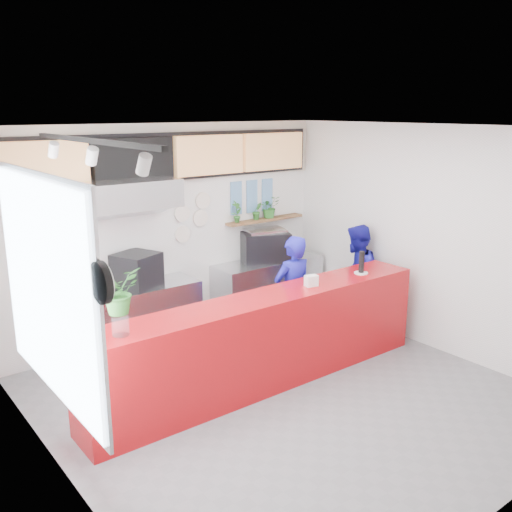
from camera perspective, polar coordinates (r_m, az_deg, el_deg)
floor at (r=6.70m, az=3.08°, el=-13.86°), size 5.00×5.00×0.00m
ceiling at (r=5.90m, az=3.48°, el=12.70°), size 5.00×5.00×0.00m
wall_back at (r=8.13m, az=-8.36°, el=2.42°), size 5.00×0.00×5.00m
wall_left at (r=4.95m, az=-19.32°, el=-6.27°), size 0.00×5.00×5.00m
wall_right at (r=7.95m, az=17.01°, el=1.66°), size 0.00×5.00×5.00m
service_counter at (r=6.74m, az=0.90°, el=-8.48°), size 4.50×0.60×1.10m
cream_band at (r=7.96m, az=-8.62°, el=10.16°), size 5.00×0.02×0.80m
prep_bench at (r=7.82m, az=-12.11°, el=-6.29°), size 1.80×0.60×0.90m
panini_oven at (r=7.64m, az=-11.84°, el=-1.41°), size 0.66×0.66×0.46m
extraction_hood at (r=7.35m, az=-12.64°, el=6.08°), size 1.20×0.70×0.35m
hood_lip at (r=7.38m, az=-12.56°, el=4.55°), size 1.20×0.69×0.31m
right_bench at (r=8.97m, az=1.20°, el=-3.21°), size 1.80×0.60×0.90m
espresso_machine at (r=8.75m, az=0.91°, el=0.94°), size 0.85×0.75×0.45m
espresso_tray at (r=8.70m, az=0.92°, el=2.54°), size 0.68×0.56×0.05m
herb_shelf at (r=8.93m, az=0.93°, el=3.66°), size 1.40×0.18×0.04m
menu_board_far_left at (r=7.17m, az=-20.56°, el=8.54°), size 1.10×0.10×0.55m
menu_board_mid_left at (r=7.60m, az=-12.12°, el=9.42°), size 1.10×0.10×0.55m
menu_board_mid_right at (r=8.17m, az=-4.69°, el=10.03°), size 1.10×0.10×0.55m
menu_board_far_right at (r=8.85m, az=1.71°, el=10.42°), size 1.10×0.10×0.55m
soffit at (r=7.94m, az=-8.50°, el=9.79°), size 4.80×0.04×0.65m
window_pane at (r=5.16m, az=-20.27°, el=-3.13°), size 0.04×2.20×1.90m
window_frame at (r=5.17m, az=-20.06°, el=-3.09°), size 0.03×2.30×2.00m
wall_clock_rim at (r=3.98m, az=-15.22°, el=-2.60°), size 0.05×0.30×0.30m
wall_clock_face at (r=3.99m, az=-14.83°, el=-2.53°), size 0.02×0.26×0.26m
track_rail at (r=4.79m, az=-16.19°, el=11.02°), size 0.05×2.40×0.04m
dec_plate_a at (r=8.13m, az=-7.40°, el=4.25°), size 0.24×0.03×0.24m
dec_plate_b at (r=8.30m, az=-5.59°, el=3.81°), size 0.24×0.03×0.24m
dec_plate_c at (r=8.19m, az=-7.33°, el=2.18°), size 0.24×0.03×0.24m
dec_plate_d at (r=8.28m, az=-5.34°, el=5.55°), size 0.24×0.03×0.24m
photo_frame_a at (r=8.61m, az=-2.01°, el=6.62°), size 0.20×0.02×0.25m
photo_frame_b at (r=8.79m, az=-0.41°, el=6.79°), size 0.20×0.02×0.25m
photo_frame_c at (r=8.97m, az=1.13°, el=6.95°), size 0.20×0.02×0.25m
photo_frame_d at (r=8.65m, az=-1.99°, el=4.98°), size 0.20×0.02×0.25m
photo_frame_e at (r=8.82m, az=-0.41°, el=5.18°), size 0.20×0.02×0.25m
photo_frame_f at (r=9.01m, az=1.12°, el=5.37°), size 0.20×0.02×0.25m
staff_center at (r=7.54m, az=3.66°, el=-3.93°), size 0.60×0.42×1.60m
staff_right at (r=8.52m, az=9.94°, el=-2.09°), size 0.95×0.87×1.56m
herb_a at (r=8.57m, az=-1.94°, el=4.44°), size 0.20×0.16×0.33m
herb_b at (r=8.80m, az=0.11°, el=4.52°), size 0.17×0.15×0.27m
herb_c at (r=8.94m, az=1.36°, el=4.93°), size 0.35×0.32×0.34m
glass_vase at (r=5.58m, az=-13.41°, el=-6.76°), size 0.20×0.20×0.20m
basil_vase at (r=5.47m, az=-13.61°, el=-3.45°), size 0.49×0.46×0.43m
napkin_holder at (r=6.93m, az=5.55°, el=-2.48°), size 0.17×0.12×0.13m
white_plate at (r=7.56m, az=10.46°, el=-1.67°), size 0.20×0.20×0.01m
pepper_mill at (r=7.52m, az=10.51°, el=-0.58°), size 0.08×0.08×0.28m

